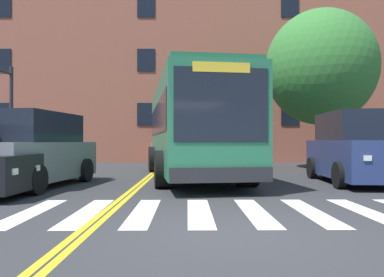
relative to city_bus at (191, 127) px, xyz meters
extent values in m
plane|color=#303033|center=(0.60, -8.70, -1.87)|extent=(120.00, 120.00, 0.00)
cube|color=white|center=(-2.99, -7.08, -1.86)|extent=(0.48, 2.90, 0.01)
cube|color=white|center=(-1.93, -7.06, -1.86)|extent=(0.48, 2.90, 0.01)
cube|color=white|center=(-0.87, -7.05, -1.86)|extent=(0.48, 2.90, 0.01)
cube|color=white|center=(0.19, -7.04, -1.86)|extent=(0.48, 2.90, 0.01)
cube|color=white|center=(1.25, -7.02, -1.86)|extent=(0.48, 2.90, 0.01)
cube|color=white|center=(2.31, -7.01, -1.86)|extent=(0.48, 2.90, 0.01)
cube|color=white|center=(3.37, -6.99, -1.86)|extent=(0.48, 2.90, 0.01)
cube|color=gold|center=(-1.63, 6.97, -1.86)|extent=(0.12, 36.00, 0.01)
cube|color=gold|center=(-1.47, 6.97, -1.86)|extent=(0.12, 36.00, 0.01)
cube|color=#28704C|center=(0.00, -0.03, -0.01)|extent=(4.01, 10.81, 2.98)
cube|color=black|center=(1.27, 0.15, 0.29)|extent=(1.40, 9.62, 1.07)
cube|color=black|center=(-1.26, -0.21, 0.29)|extent=(1.40, 9.62, 1.07)
cube|color=black|center=(0.75, -5.26, 0.35)|extent=(2.27, 0.35, 1.79)
cube|color=yellow|center=(0.75, -5.27, 1.24)|extent=(1.39, 0.23, 0.24)
cube|color=#232326|center=(0.76, -5.29, -1.32)|extent=(2.48, 0.45, 0.36)
cube|color=#246444|center=(0.00, -0.03, 1.56)|extent=(3.80, 10.37, 0.16)
cylinder|color=black|center=(1.67, -3.09, -1.32)|extent=(0.71, 1.15, 1.08)
cylinder|color=black|center=(-0.74, -3.44, -1.32)|extent=(0.71, 1.15, 1.08)
cylinder|color=black|center=(0.87, 2.50, -1.32)|extent=(0.71, 1.15, 1.08)
cylinder|color=black|center=(-1.53, 2.15, -1.32)|extent=(0.71, 1.15, 1.08)
cylinder|color=black|center=(0.71, 3.59, -1.32)|extent=(0.71, 1.15, 1.08)
cylinder|color=black|center=(-1.69, 3.24, -1.32)|extent=(0.71, 1.15, 1.08)
cube|color=slate|center=(-4.62, -3.17, -1.10)|extent=(2.52, 5.11, 1.11)
cube|color=black|center=(-4.62, -3.12, -0.11)|extent=(2.10, 3.24, 0.87)
cylinder|color=black|center=(-3.83, -4.80, -1.49)|extent=(0.31, 0.78, 0.76)
cylinder|color=black|center=(-3.45, -1.78, -1.49)|extent=(0.31, 0.78, 0.76)
cylinder|color=black|center=(-5.42, -1.53, -1.49)|extent=(0.31, 0.78, 0.76)
cube|color=navy|center=(5.31, -2.17, -1.08)|extent=(2.24, 4.79, 1.16)
cube|color=black|center=(5.31, -2.12, -0.04)|extent=(1.94, 3.00, 0.90)
cube|color=white|center=(4.58, -4.49, -0.96)|extent=(0.20, 0.05, 0.14)
cylinder|color=black|center=(4.22, -3.56, -1.49)|extent=(0.26, 0.77, 0.76)
cylinder|color=black|center=(6.40, -0.77, -1.49)|extent=(0.26, 0.77, 0.76)
cylinder|color=black|center=(4.38, -0.66, -1.49)|extent=(0.26, 0.77, 0.76)
cube|color=tan|center=(-1.27, 9.55, -1.13)|extent=(2.02, 5.07, 1.06)
cube|color=black|center=(-1.27, 9.60, -0.09)|extent=(1.81, 3.15, 1.02)
cube|color=white|center=(-0.65, 7.00, -1.02)|extent=(0.20, 0.04, 0.14)
cube|color=white|center=(-1.85, 7.00, -1.02)|extent=(0.20, 0.04, 0.14)
cylinder|color=black|center=(-0.24, 7.99, -1.49)|extent=(0.22, 0.76, 0.76)
cylinder|color=black|center=(-2.28, 7.97, -1.49)|extent=(0.22, 0.76, 0.76)
cylinder|color=black|center=(-0.26, 11.12, -1.49)|extent=(0.22, 0.76, 0.76)
cylinder|color=black|center=(-2.30, 11.11, -1.49)|extent=(0.22, 0.76, 0.76)
cube|color=white|center=(-3.75, -4.91, -1.18)|extent=(0.05, 0.20, 0.14)
cube|color=white|center=(-3.80, -6.01, -1.18)|extent=(0.05, 0.20, 0.14)
cylinder|color=black|center=(-4.55, -4.49, -1.54)|extent=(0.67, 0.25, 0.66)
cylinder|color=#28282D|center=(-7.98, 2.45, 0.46)|extent=(0.16, 0.16, 4.65)
cylinder|color=#28282D|center=(-0.35, 2.76, 0.42)|extent=(0.16, 0.16, 4.58)
cylinder|color=#28282D|center=(-0.13, 0.84, 2.20)|extent=(0.55, 3.86, 0.11)
cube|color=yellow|center=(0.07, -0.93, 1.60)|extent=(0.37, 0.32, 1.00)
cylinder|color=red|center=(0.09, -1.08, 1.90)|extent=(0.22, 0.05, 0.22)
cylinder|color=black|center=(0.09, -1.08, 1.60)|extent=(0.22, 0.05, 0.22)
cylinder|color=black|center=(0.09, -1.08, 1.30)|extent=(0.22, 0.05, 0.22)
cylinder|color=brown|center=(6.25, 3.87, -0.59)|extent=(0.52, 0.52, 2.54)
ellipsoid|color=#387A33|center=(6.25, 3.87, 3.03)|extent=(5.62, 5.83, 5.52)
cube|color=#9E5642|center=(1.67, 12.49, 4.17)|extent=(33.69, 6.64, 12.07)
cube|color=black|center=(-11.81, 9.14, 1.15)|extent=(1.10, 0.06, 1.40)
cube|color=black|center=(-2.82, 9.14, 1.15)|extent=(1.10, 0.06, 1.40)
cube|color=black|center=(6.16, 9.14, 1.15)|extent=(1.10, 0.06, 1.40)
cube|color=black|center=(-11.81, 9.14, 4.53)|extent=(1.10, 0.06, 1.40)
cube|color=black|center=(-2.82, 9.14, 4.53)|extent=(1.10, 0.06, 1.40)
cube|color=black|center=(6.16, 9.14, 4.53)|extent=(1.10, 0.06, 1.40)
cube|color=black|center=(-11.81, 9.14, 7.91)|extent=(1.10, 0.06, 1.40)
cube|color=black|center=(-2.82, 9.14, 7.91)|extent=(1.10, 0.06, 1.40)
cube|color=black|center=(6.16, 9.14, 7.91)|extent=(1.10, 0.06, 1.40)
camera|label=1|loc=(0.05, -14.13, -0.51)|focal=35.00mm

